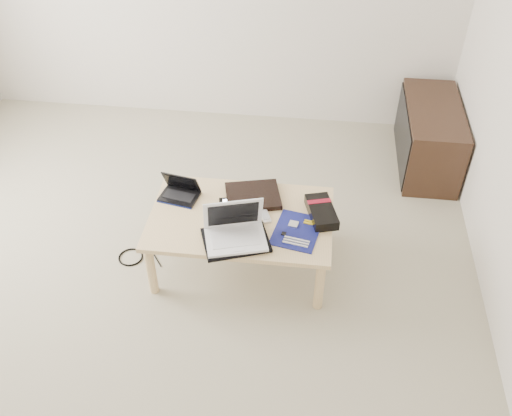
# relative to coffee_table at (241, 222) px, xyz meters

# --- Properties ---
(ground) EXTENTS (4.00, 4.00, 0.00)m
(ground) POSITION_rel_coffee_table_xyz_m (-0.50, -0.19, -0.35)
(ground) COLOR #AAA289
(ground) RESTS_ON ground
(room_shell) EXTENTS (4.20, 4.20, 2.70)m
(room_shell) POSITION_rel_coffee_table_xyz_m (-0.50, -0.19, 1.32)
(room_shell) COLOR silver
(room_shell) RESTS_ON ground
(coffee_table) EXTENTS (1.10, 0.70, 0.40)m
(coffee_table) POSITION_rel_coffee_table_xyz_m (0.00, 0.00, 0.00)
(coffee_table) COLOR #E4BF89
(coffee_table) RESTS_ON ground
(media_cabinet) EXTENTS (0.41, 0.90, 0.50)m
(media_cabinet) POSITION_rel_coffee_table_xyz_m (1.27, 1.26, -0.10)
(media_cabinet) COLOR #3A2417
(media_cabinet) RESTS_ON ground
(book) EXTENTS (0.39, 0.35, 0.03)m
(book) POSITION_rel_coffee_table_xyz_m (0.05, 0.18, 0.06)
(book) COLOR black
(book) RESTS_ON coffee_table
(netbook) EXTENTS (0.26, 0.21, 0.16)m
(netbook) POSITION_rel_coffee_table_xyz_m (-0.40, 0.15, 0.08)
(netbook) COLOR black
(netbook) RESTS_ON coffee_table
(tablet) EXTENTS (0.25, 0.21, 0.01)m
(tablet) POSITION_rel_coffee_table_xyz_m (-0.03, 0.08, 0.05)
(tablet) COLOR black
(tablet) RESTS_ON coffee_table
(remote) EXTENTS (0.12, 0.22, 0.02)m
(remote) POSITION_rel_coffee_table_xyz_m (0.13, 0.05, 0.06)
(remote) COLOR silver
(remote) RESTS_ON coffee_table
(neoprene_sleeve) EXTENTS (0.44, 0.38, 0.02)m
(neoprene_sleeve) POSITION_rel_coffee_table_xyz_m (0.00, -0.22, 0.06)
(neoprene_sleeve) COLOR black
(neoprene_sleeve) RESTS_ON coffee_table
(white_laptop) EXTENTS (0.39, 0.33, 0.24)m
(white_laptop) POSITION_rel_coffee_table_xyz_m (-0.00, -0.20, 0.12)
(white_laptop) COLOR white
(white_laptop) RESTS_ON neoprene_sleeve
(motherboard) EXTENTS (0.31, 0.36, 0.01)m
(motherboard) POSITION_rel_coffee_table_xyz_m (0.35, -0.09, 0.05)
(motherboard) COLOR #0D1159
(motherboard) RESTS_ON coffee_table
(gpu_box) EXTENTS (0.22, 0.32, 0.06)m
(gpu_box) POSITION_rel_coffee_table_xyz_m (0.48, 0.07, 0.08)
(gpu_box) COLOR black
(gpu_box) RESTS_ON coffee_table
(cable_coil) EXTENTS (0.12, 0.12, 0.01)m
(cable_coil) POSITION_rel_coffee_table_xyz_m (-0.13, -0.05, 0.06)
(cable_coil) COLOR black
(cable_coil) RESTS_ON coffee_table
(floor_cable_coil) EXTENTS (0.19, 0.19, 0.01)m
(floor_cable_coil) POSITION_rel_coffee_table_xyz_m (-0.73, -0.04, -0.35)
(floor_cable_coil) COLOR black
(floor_cable_coil) RESTS_ON ground
(floor_cable_trail) EXTENTS (0.20, 0.27, 0.01)m
(floor_cable_trail) POSITION_rel_coffee_table_xyz_m (-0.61, 0.03, -0.35)
(floor_cable_trail) COLOR black
(floor_cable_trail) RESTS_ON ground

